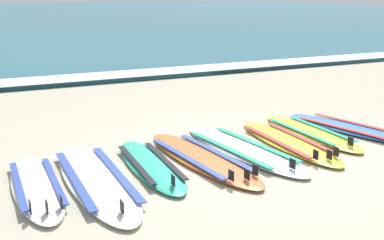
{
  "coord_description": "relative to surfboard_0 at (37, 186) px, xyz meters",
  "views": [
    {
      "loc": [
        -3.04,
        -4.67,
        1.98
      ],
      "look_at": [
        -0.31,
        1.17,
        0.25
      ],
      "focal_mm": 45.93,
      "sensor_mm": 36.0,
      "label": 1
    }
  ],
  "objects": [
    {
      "name": "ground_plane",
      "position": [
        2.51,
        -0.21,
        -0.04
      ],
      "size": [
        80.0,
        80.0,
        0.0
      ],
      "primitive_type": "plane",
      "color": "#B7AD93"
    },
    {
      "name": "sea",
      "position": [
        2.51,
        35.27,
        0.01
      ],
      "size": [
        80.0,
        60.0,
        0.1
      ],
      "primitive_type": "cube",
      "color": "#23667A",
      "rests_on": "ground"
    },
    {
      "name": "wave_foam_strip",
      "position": [
        2.51,
        5.74,
        0.02
      ],
      "size": [
        80.0,
        0.95,
        0.11
      ],
      "primitive_type": "cube",
      "color": "white",
      "rests_on": "ground"
    },
    {
      "name": "surfboard_0",
      "position": [
        0.0,
        0.0,
        0.0
      ],
      "size": [
        0.53,
        1.96,
        0.18
      ],
      "color": "silver",
      "rests_on": "ground"
    },
    {
      "name": "surfboard_1",
      "position": [
        0.6,
        -0.06,
        -0.0
      ],
      "size": [
        0.65,
        2.5,
        0.18
      ],
      "color": "white",
      "rests_on": "ground"
    },
    {
      "name": "surfboard_2",
      "position": [
        1.27,
        0.08,
        -0.0
      ],
      "size": [
        0.57,
        1.93,
        0.18
      ],
      "color": "#2DB793",
      "rests_on": "ground"
    },
    {
      "name": "surfboard_3",
      "position": [
        1.9,
        0.05,
        -0.0
      ],
      "size": [
        0.79,
        2.32,
        0.18
      ],
      "color": "orange",
      "rests_on": "ground"
    },
    {
      "name": "surfboard_4",
      "position": [
        2.51,
        0.14,
        -0.0
      ],
      "size": [
        0.84,
        2.39,
        0.18
      ],
      "color": "white",
      "rests_on": "ground"
    },
    {
      "name": "surfboard_5",
      "position": [
        3.2,
        0.13,
        -0.0
      ],
      "size": [
        0.59,
        2.15,
        0.18
      ],
      "color": "yellow",
      "rests_on": "ground"
    },
    {
      "name": "surfboard_6",
      "position": [
        3.75,
        0.37,
        -0.0
      ],
      "size": [
        0.51,
        2.01,
        0.18
      ],
      "color": "yellow",
      "rests_on": "ground"
    },
    {
      "name": "surfboard_7",
      "position": [
        4.39,
        0.31,
        -0.0
      ],
      "size": [
        0.99,
        2.11,
        0.18
      ],
      "color": "#3875CC",
      "rests_on": "ground"
    }
  ]
}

